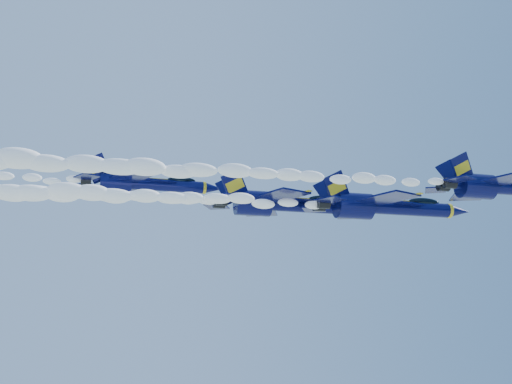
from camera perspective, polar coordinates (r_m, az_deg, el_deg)
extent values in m
ellipsoid|color=#080A3C|center=(68.81, 18.96, 0.48)|extent=(1.49, 2.58, 6.11)
cube|color=#080A3C|center=(72.85, 18.44, -0.25)|extent=(5.12, 6.06, 0.17)
cube|color=gold|center=(73.60, 19.30, -0.24)|extent=(2.30, 4.78, 0.10)
cube|color=#080A3C|center=(67.22, 17.85, 2.01)|extent=(3.11, 0.98, 3.35)
cube|color=#080A3C|center=(68.85, 16.96, 1.60)|extent=(3.11, 0.98, 3.35)
cylinder|color=black|center=(66.51, 16.86, 0.75)|extent=(1.15, 1.05, 1.05)
cylinder|color=black|center=(67.54, 16.32, 0.50)|extent=(1.15, 1.05, 1.05)
cube|color=gold|center=(70.77, 21.04, 0.94)|extent=(10.50, 0.33, 0.08)
ellipsoid|color=white|center=(57.62, -9.06, 2.11)|extent=(57.40, 2.26, 2.04)
cylinder|color=#080A3C|center=(75.78, 13.47, -1.45)|extent=(9.90, 1.65, 1.65)
ellipsoid|color=#080A3C|center=(72.77, 8.66, -1.23)|extent=(1.72, 2.97, 7.04)
cone|color=#080A3C|center=(78.98, 17.56, -1.66)|extent=(2.86, 1.65, 1.65)
cylinder|color=gold|center=(78.29, 16.74, -1.62)|extent=(0.38, 1.72, 1.72)
ellipsoid|color=black|center=(76.84, 14.67, -0.91)|extent=(3.96, 1.29, 1.09)
cube|color=gold|center=(76.78, 14.68, -1.15)|extent=(4.62, 1.10, 0.20)
cube|color=#080A3C|center=(69.72, 11.58, -0.54)|extent=(5.89, 6.99, 0.20)
cube|color=#080A3C|center=(77.51, 8.72, -1.92)|extent=(5.89, 6.99, 0.20)
cube|color=gold|center=(70.43, 12.70, -0.52)|extent=(2.65, 5.51, 0.11)
cube|color=gold|center=(78.16, 9.75, -1.89)|extent=(2.65, 5.51, 0.11)
cube|color=#080A3C|center=(71.19, 7.19, 0.40)|extent=(3.58, 1.13, 3.86)
cube|color=#080A3C|center=(73.27, 6.52, -0.01)|extent=(3.58, 1.13, 3.86)
cylinder|color=black|center=(70.68, 6.03, -1.00)|extent=(1.32, 1.21, 1.21)
cylinder|color=black|center=(71.99, 5.62, -1.23)|extent=(1.32, 1.21, 1.21)
cube|color=gold|center=(74.47, 11.20, -0.68)|extent=(12.10, 0.38, 0.09)
ellipsoid|color=white|center=(66.95, -18.31, 0.00)|extent=(57.40, 2.61, 2.35)
cylinder|color=#080A3C|center=(76.50, 4.74, -1.24)|extent=(9.90, 1.65, 1.65)
ellipsoid|color=#080A3C|center=(74.49, -0.29, -1.00)|extent=(1.72, 2.97, 7.04)
cone|color=#080A3C|center=(78.84, 9.12, -1.47)|extent=(2.86, 1.65, 1.65)
cylinder|color=gold|center=(78.32, 8.23, -1.43)|extent=(0.39, 1.72, 1.72)
ellipsoid|color=black|center=(77.32, 6.03, -0.71)|extent=(3.96, 1.29, 1.09)
cube|color=gold|center=(77.24, 6.04, -0.95)|extent=(4.62, 1.10, 0.20)
cube|color=#080A3C|center=(70.90, 2.15, -0.32)|extent=(5.90, 6.99, 0.20)
cube|color=#080A3C|center=(79.16, 0.29, -1.69)|extent=(5.90, 6.99, 0.20)
cube|color=gold|center=(71.38, 3.34, -0.30)|extent=(2.65, 5.51, 0.11)
cube|color=gold|center=(79.59, 1.36, -1.67)|extent=(2.65, 5.51, 0.11)
cube|color=#080A3C|center=(73.22, -1.90, 0.59)|extent=(3.58, 1.13, 3.86)
cube|color=#080A3C|center=(75.41, -2.29, 0.19)|extent=(3.58, 1.13, 3.86)
cylinder|color=black|center=(72.94, -3.08, -0.76)|extent=(1.32, 1.21, 1.21)
cylinder|color=black|center=(74.31, -3.31, -0.99)|extent=(1.32, 1.21, 1.21)
cube|color=gold|center=(75.66, 2.37, -0.47)|extent=(12.10, 0.39, 0.09)
cylinder|color=#080A3C|center=(81.41, -7.87, 0.57)|extent=(9.12, 1.52, 1.52)
ellipsoid|color=#080A3C|center=(80.91, -12.36, 0.80)|extent=(1.58, 2.74, 6.49)
cone|color=#080A3C|center=(82.29, -3.81, 0.32)|extent=(2.64, 1.52, 1.52)
cylinder|color=gold|center=(82.08, -4.64, 0.37)|extent=(0.35, 1.58, 1.58)
ellipsoid|color=black|center=(81.81, -6.65, 1.01)|extent=(3.65, 1.19, 1.00)
cube|color=gold|center=(81.73, -6.66, 0.81)|extent=(4.26, 1.01, 0.18)
cube|color=#080A3C|center=(77.09, -10.85, 1.46)|extent=(5.43, 6.44, 0.18)
cube|color=#080A3C|center=(84.95, -11.26, 0.12)|extent=(5.43, 6.44, 0.18)
cube|color=gold|center=(77.21, -9.80, 1.47)|extent=(2.44, 5.08, 0.10)
cube|color=gold|center=(85.06, -10.31, 0.13)|extent=(2.44, 5.08, 0.10)
cube|color=#080A3C|center=(80.22, -13.86, 2.16)|extent=(3.30, 1.04, 3.55)
cube|color=#080A3C|center=(82.28, -13.89, 1.78)|extent=(3.30, 1.04, 3.55)
cylinder|color=black|center=(80.21, -14.87, 1.03)|extent=(1.22, 1.12, 1.12)
cylinder|color=black|center=(81.49, -14.87, 0.81)|extent=(1.22, 1.12, 1.12)
cube|color=gold|center=(81.31, -9.98, 1.24)|extent=(11.15, 0.35, 0.08)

